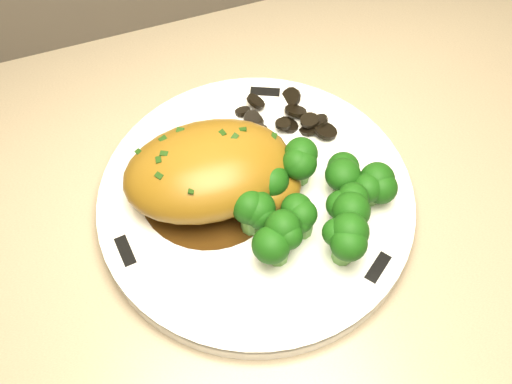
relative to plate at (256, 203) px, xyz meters
name	(u,v)px	position (x,y,z in m)	size (l,w,h in m)	color
plate	(256,203)	(0.00, 0.00, 0.00)	(0.30, 0.30, 0.02)	white
rim_accent_0	(265,92)	(0.05, 0.12, 0.01)	(0.03, 0.01, 0.00)	black
rim_accent_1	(125,251)	(-0.13, -0.02, 0.01)	(0.03, 0.01, 0.00)	black
rim_accent_2	(378,268)	(0.08, -0.11, 0.01)	(0.03, 0.01, 0.00)	black
gravy_pool	(210,188)	(-0.04, 0.02, 0.01)	(0.14, 0.14, 0.00)	#361F09
chicken_breast	(214,172)	(-0.03, 0.02, 0.04)	(0.16, 0.12, 0.06)	#875E17
mushroom_pile	(281,125)	(0.05, 0.07, 0.02)	(0.09, 0.07, 0.03)	black
broccoli_florets	(313,203)	(0.04, -0.04, 0.04)	(0.15, 0.12, 0.05)	#59953F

